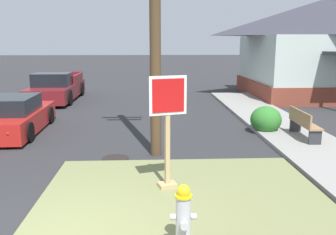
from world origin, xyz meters
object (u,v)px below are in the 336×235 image
(pickup_truck_maroon, at_px, (56,89))
(street_bench, at_px, (303,123))
(fire_hydrant, at_px, (183,217))
(manhole_cover, at_px, (115,158))
(parked_sedan_red, at_px, (13,117))
(stop_sign, at_px, (168,133))

(pickup_truck_maroon, height_order, street_bench, pickup_truck_maroon)
(fire_hydrant, xyz_separation_m, manhole_cover, (-1.39, 4.32, -0.52))
(parked_sedan_red, bearing_deg, fire_hydrant, -55.09)
(fire_hydrant, relative_size, pickup_truck_maroon, 0.17)
(parked_sedan_red, height_order, pickup_truck_maroon, pickup_truck_maroon)
(stop_sign, xyz_separation_m, manhole_cover, (-1.27, 2.15, -1.21))
(fire_hydrant, height_order, manhole_cover, fire_hydrant)
(fire_hydrant, distance_m, parked_sedan_red, 8.85)
(stop_sign, height_order, parked_sedan_red, stop_sign)
(manhole_cover, bearing_deg, stop_sign, -59.43)
(stop_sign, xyz_separation_m, street_bench, (4.30, 3.56, -0.62))
(parked_sedan_red, relative_size, street_bench, 2.52)
(fire_hydrant, relative_size, manhole_cover, 1.35)
(manhole_cover, relative_size, pickup_truck_maroon, 0.13)
(stop_sign, bearing_deg, street_bench, 39.60)
(stop_sign, relative_size, parked_sedan_red, 0.53)
(manhole_cover, xyz_separation_m, parked_sedan_red, (-3.67, 2.94, 0.53))
(fire_hydrant, bearing_deg, manhole_cover, 107.86)
(stop_sign, height_order, pickup_truck_maroon, stop_sign)
(stop_sign, bearing_deg, pickup_truck_maroon, 113.66)
(fire_hydrant, distance_m, street_bench, 7.09)
(stop_sign, height_order, street_bench, stop_sign)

